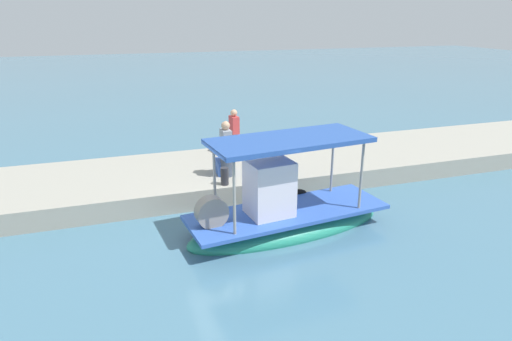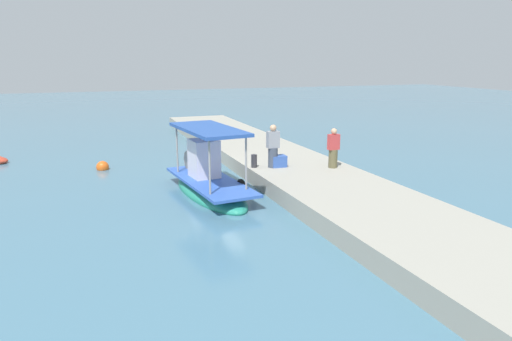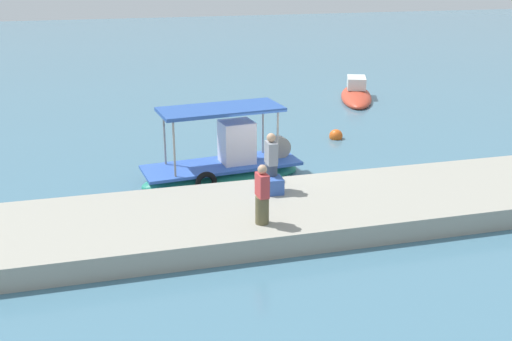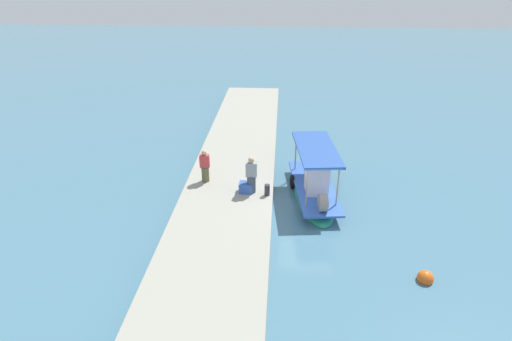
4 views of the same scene
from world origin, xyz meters
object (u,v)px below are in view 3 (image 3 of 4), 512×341
at_px(mooring_bollard, 272,173).
at_px(marker_buoy, 336,136).
at_px(fisherman_near_bollard, 262,197).
at_px(fisherman_by_crate, 271,164).
at_px(cargo_crate, 274,185).
at_px(main_fishing_boat, 225,166).
at_px(moored_boat_near, 356,95).

xyz_separation_m(mooring_bollard, marker_buoy, (4.56, 5.83, -0.78)).
relative_size(fisherman_near_bollard, fisherman_by_crate, 0.92).
bearing_deg(fisherman_near_bollard, cargo_crate, 65.55).
bearing_deg(main_fishing_boat, fisherman_by_crate, -74.99).
relative_size(main_fishing_boat, marker_buoy, 10.08).
bearing_deg(fisherman_near_bollard, mooring_bollard, 68.96).
bearing_deg(marker_buoy, main_fishing_boat, -147.11).
bearing_deg(fisherman_by_crate, main_fishing_boat, 105.01).
relative_size(main_fishing_boat, cargo_crate, 9.34).
distance_m(fisherman_by_crate, cargo_crate, 0.62).
bearing_deg(cargo_crate, main_fishing_boat, 104.21).
xyz_separation_m(cargo_crate, moored_boat_near, (8.72, 13.62, -0.65)).
bearing_deg(moored_boat_near, fisherman_by_crate, -123.19).
relative_size(main_fishing_boat, moored_boat_near, 1.07).
bearing_deg(moored_boat_near, main_fishing_boat, -132.46).
xyz_separation_m(main_fishing_boat, cargo_crate, (0.81, -3.20, 0.41)).
bearing_deg(main_fishing_boat, cargo_crate, -75.79).
xyz_separation_m(fisherman_near_bollard, fisherman_by_crate, (0.91, 2.30, 0.06)).
bearing_deg(marker_buoy, fisherman_near_bollard, -122.83).
bearing_deg(marker_buoy, moored_boat_near, 59.96).
distance_m(fisherman_near_bollard, marker_buoy, 10.63).
relative_size(fisherman_by_crate, marker_buoy, 3.10).
height_order(main_fishing_boat, marker_buoy, main_fishing_boat).
distance_m(main_fishing_boat, fisherman_by_crate, 3.20).
xyz_separation_m(fisherman_by_crate, moored_boat_near, (8.74, 13.37, -1.22)).
distance_m(mooring_bollard, marker_buoy, 7.44).
height_order(main_fishing_boat, moored_boat_near, main_fishing_boat).
xyz_separation_m(main_fishing_boat, marker_buoy, (5.60, 3.62, -0.34)).
bearing_deg(moored_boat_near, marker_buoy, -120.04).
xyz_separation_m(main_fishing_boat, fisherman_by_crate, (0.79, -2.95, 0.98)).
distance_m(cargo_crate, moored_boat_near, 16.19).
xyz_separation_m(mooring_bollard, cargo_crate, (-0.24, -0.99, -0.03)).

